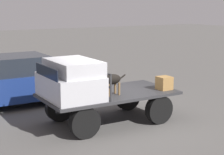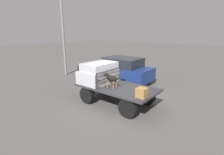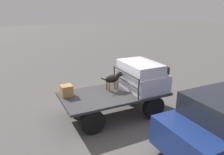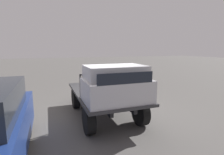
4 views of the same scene
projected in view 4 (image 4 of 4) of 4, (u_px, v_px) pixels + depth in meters
name	position (u px, v px, depth m)	size (l,w,h in m)	color
ground_plane	(104.00, 115.00, 6.25)	(80.00, 80.00, 0.00)	#514F4C
flatbed_truck	(104.00, 98.00, 6.15)	(3.77, 1.95, 0.87)	black
truck_cab	(116.00, 84.00, 4.97)	(1.31, 1.83, 1.01)	#B7B7BC
truck_headboard	(108.00, 80.00, 5.61)	(0.04, 1.83, 0.72)	#2D2D30
dog	(113.00, 79.00, 6.03)	(0.89, 0.29, 0.70)	brown
cargo_crate	(103.00, 78.00, 7.72)	(0.38, 0.38, 0.38)	olive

